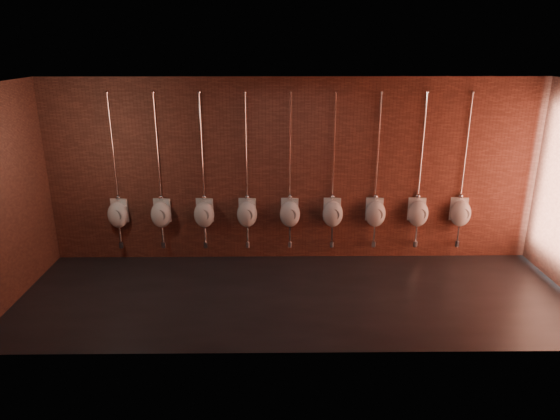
{
  "coord_description": "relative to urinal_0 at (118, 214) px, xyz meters",
  "views": [
    {
      "loc": [
        -0.33,
        -6.9,
        3.72
      ],
      "look_at": [
        -0.24,
        0.9,
        1.1
      ],
      "focal_mm": 32.0,
      "sensor_mm": 36.0,
      "label": 1
    }
  ],
  "objects": [
    {
      "name": "room_shell",
      "position": [
        3.07,
        -1.37,
        1.13
      ],
      "size": [
        8.54,
        3.04,
        3.22
      ],
      "color": "black",
      "rests_on": "ground"
    },
    {
      "name": "ground",
      "position": [
        3.07,
        -1.37,
        -0.88
      ],
      "size": [
        8.5,
        8.5,
        0.0
      ],
      "primitive_type": "plane",
      "color": "black",
      "rests_on": "ground"
    },
    {
      "name": "urinal_1",
      "position": [
        0.75,
        0.0,
        0.0
      ],
      "size": [
        0.41,
        0.37,
        2.71
      ],
      "color": "white",
      "rests_on": "ground"
    },
    {
      "name": "urinal_6",
      "position": [
        4.51,
        0.0,
        0.0
      ],
      "size": [
        0.41,
        0.37,
        2.71
      ],
      "color": "white",
      "rests_on": "ground"
    },
    {
      "name": "urinal_5",
      "position": [
        3.76,
        0.0,
        0.0
      ],
      "size": [
        0.41,
        0.37,
        2.71
      ],
      "color": "white",
      "rests_on": "ground"
    },
    {
      "name": "urinal_2",
      "position": [
        1.5,
        0.0,
        0.0
      ],
      "size": [
        0.41,
        0.37,
        2.71
      ],
      "color": "white",
      "rests_on": "ground"
    },
    {
      "name": "urinal_3",
      "position": [
        2.26,
        0.0,
        0.0
      ],
      "size": [
        0.41,
        0.37,
        2.71
      ],
      "color": "white",
      "rests_on": "ground"
    },
    {
      "name": "urinal_8",
      "position": [
        6.02,
        0.0,
        0.0
      ],
      "size": [
        0.41,
        0.37,
        2.71
      ],
      "color": "white",
      "rests_on": "ground"
    },
    {
      "name": "urinal_7",
      "position": [
        5.27,
        0.0,
        0.0
      ],
      "size": [
        0.41,
        0.37,
        2.71
      ],
      "color": "white",
      "rests_on": "ground"
    },
    {
      "name": "urinal_4",
      "position": [
        3.01,
        0.0,
        0.0
      ],
      "size": [
        0.41,
        0.37,
        2.71
      ],
      "color": "white",
      "rests_on": "ground"
    },
    {
      "name": "urinal_0",
      "position": [
        0.0,
        0.0,
        0.0
      ],
      "size": [
        0.41,
        0.37,
        2.71
      ],
      "color": "white",
      "rests_on": "ground"
    }
  ]
}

